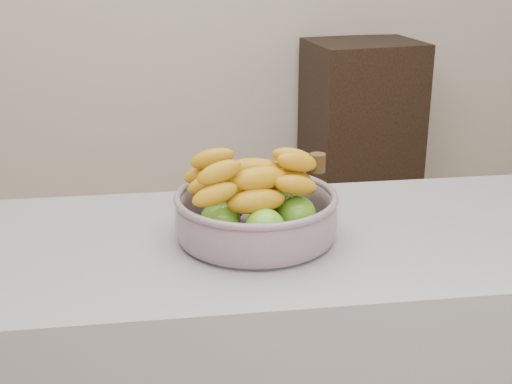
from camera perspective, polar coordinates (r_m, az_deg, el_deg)
The scene contains 2 objects.
cabinet at distance 3.76m, azimuth 8.34°, elevation 4.52°, with size 0.54×0.43×0.97m, color black.
fruit_bowl at distance 1.44m, azimuth -0.02°, elevation -1.54°, with size 0.33×0.33×0.17m.
Camera 1 is at (-0.16, -1.68, 1.49)m, focal length 50.00 mm.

